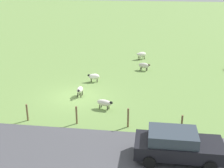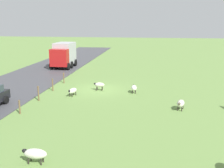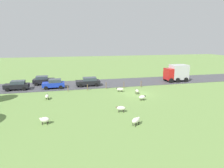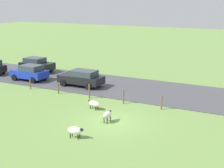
{
  "view_description": "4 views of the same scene",
  "coord_description": "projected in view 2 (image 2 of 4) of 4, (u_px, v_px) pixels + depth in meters",
  "views": [
    {
      "loc": [
        20.87,
        5.66,
        9.2
      ],
      "look_at": [
        0.67,
        2.95,
        1.45
      ],
      "focal_mm": 47.83,
      "sensor_mm": 36.0,
      "label": 1
    },
    {
      "loc": [
        -5.06,
        24.95,
        6.63
      ],
      "look_at": [
        -2.0,
        4.81,
        1.76
      ],
      "focal_mm": 43.07,
      "sensor_mm": 36.0,
      "label": 2
    },
    {
      "loc": [
        -28.54,
        11.34,
        8.39
      ],
      "look_at": [
        -0.8,
        4.61,
        2.05
      ],
      "focal_mm": 31.31,
      "sensor_mm": 36.0,
      "label": 3
    },
    {
      "loc": [
        -19.56,
        -10.11,
        8.41
      ],
      "look_at": [
        2.69,
        1.39,
        2.01
      ],
      "focal_mm": 53.46,
      "sensor_mm": 36.0,
      "label": 4
    }
  ],
  "objects": [
    {
      "name": "sheep_2",
      "position": [
        99.0,
        85.0,
        25.82
      ],
      "size": [
        1.05,
        0.46,
        0.77
      ],
      "color": "beige",
      "rests_on": "ground_plane"
    },
    {
      "name": "fence_post_0",
      "position": [
        64.0,
        78.0,
        28.82
      ],
      "size": [
        0.12,
        0.12,
        1.15
      ],
      "primitive_type": "cylinder",
      "color": "brown",
      "rests_on": "ground_plane"
    },
    {
      "name": "sheep_0",
      "position": [
        35.0,
        154.0,
        12.65
      ],
      "size": [
        1.23,
        0.49,
        0.73
      ],
      "color": "silver",
      "rests_on": "ground_plane"
    },
    {
      "name": "sheep_1",
      "position": [
        73.0,
        91.0,
        23.96
      ],
      "size": [
        0.75,
        1.26,
        0.7
      ],
      "color": "silver",
      "rests_on": "ground_plane"
    },
    {
      "name": "road_strip",
      "position": [
        13.0,
        86.0,
        27.58
      ],
      "size": [
        8.0,
        80.0,
        0.06
      ],
      "primitive_type": "cube",
      "color": "#47474C",
      "rests_on": "ground_plane"
    },
    {
      "name": "sheep_6",
      "position": [
        181.0,
        103.0,
        20.21
      ],
      "size": [
        0.8,
        1.23,
        0.77
      ],
      "color": "beige",
      "rests_on": "ground_plane"
    },
    {
      "name": "sheep_4",
      "position": [
        134.0,
        88.0,
        24.89
      ],
      "size": [
        0.62,
        1.1,
        0.74
      ],
      "color": "white",
      "rests_on": "ground_plane"
    },
    {
      "name": "fence_post_3",
      "position": [
        20.0,
        107.0,
        19.33
      ],
      "size": [
        0.12,
        0.12,
        1.03
      ],
      "primitive_type": "cylinder",
      "color": "brown",
      "rests_on": "ground_plane"
    },
    {
      "name": "ground_plane",
      "position": [
        99.0,
        89.0,
        26.27
      ],
      "size": [
        160.0,
        160.0,
        0.0
      ],
      "primitive_type": "plane",
      "color": "#6B8E47"
    },
    {
      "name": "fence_post_1",
      "position": [
        53.0,
        85.0,
        25.65
      ],
      "size": [
        0.12,
        0.12,
        1.2
      ],
      "primitive_type": "cylinder",
      "color": "brown",
      "rests_on": "ground_plane"
    },
    {
      "name": "fence_post_2",
      "position": [
        38.0,
        93.0,
        22.47
      ],
      "size": [
        0.12,
        0.12,
        1.27
      ],
      "primitive_type": "cylinder",
      "color": "brown",
      "rests_on": "ground_plane"
    },
    {
      "name": "truck_1",
      "position": [
        64.0,
        55.0,
        37.66
      ],
      "size": [
        2.68,
        4.65,
        3.46
      ],
      "color": "#B21919",
      "rests_on": "road_strip"
    }
  ]
}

